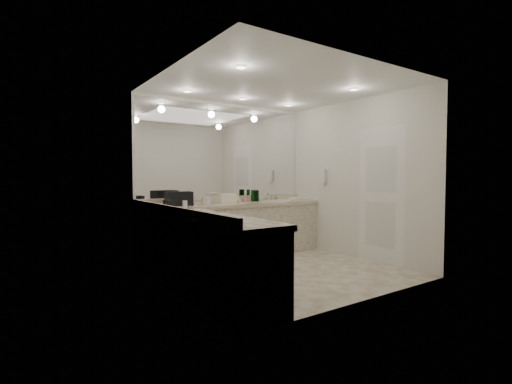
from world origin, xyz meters
TOP-DOWN VIEW (x-y plane):
  - floor at (0.00, 0.00)m, footprint 3.20×3.20m
  - ceiling at (0.00, 0.00)m, footprint 3.20×3.20m
  - wall_back at (0.00, 1.50)m, footprint 3.20×0.02m
  - wall_left at (-1.60, 0.00)m, footprint 0.02×3.00m
  - wall_right at (1.60, 0.00)m, footprint 0.02×3.00m
  - vanity_back_base at (0.00, 1.20)m, footprint 3.20×0.60m
  - vanity_back_top at (0.00, 1.19)m, footprint 3.20×0.64m
  - vanity_left_base at (-1.30, -0.30)m, footprint 0.60×2.40m
  - vanity_left_top at (-1.29, -0.30)m, footprint 0.64×2.42m
  - backsplash_back at (0.00, 1.48)m, footprint 3.20×0.04m
  - backsplash_left at (-1.58, 0.00)m, footprint 0.04×3.00m
  - mirror_back at (0.00, 1.49)m, footprint 3.12×0.01m
  - mirror_left at (-1.59, 0.00)m, footprint 0.01×2.92m
  - sink at (0.95, 1.20)m, footprint 0.44×0.44m
  - faucet at (0.95, 1.41)m, footprint 0.24×0.16m
  - wall_phone at (1.56, 0.70)m, footprint 0.06×0.10m
  - door at (1.59, -0.50)m, footprint 0.02×0.82m
  - black_toiletry_bag at (-1.00, 1.19)m, footprint 0.43×0.31m
  - black_bag_spill at (-1.30, 0.84)m, footprint 0.09×0.20m
  - cream_cosmetic_case at (-0.14, 1.23)m, footprint 0.30×0.20m
  - hand_towel at (1.37, 1.24)m, footprint 0.26×0.18m
  - lotion_left at (-1.30, 0.28)m, footprint 0.06×0.06m
  - soap_bottle_a at (-0.58, 1.20)m, footprint 0.10×0.10m
  - soap_bottle_b at (-0.50, 1.21)m, footprint 0.10×0.10m
  - soap_bottle_c at (0.05, 1.24)m, footprint 0.15×0.15m
  - green_bottle_0 at (0.49, 1.25)m, footprint 0.06×0.06m
  - green_bottle_1 at (0.43, 1.29)m, footprint 0.07×0.07m
  - green_bottle_2 at (0.46, 1.26)m, footprint 0.07×0.07m
  - green_bottle_3 at (0.55, 1.35)m, footprint 0.07×0.07m
  - amenity_bottle_0 at (0.01, 1.30)m, footprint 0.05×0.05m
  - amenity_bottle_1 at (0.28, 1.31)m, footprint 0.06×0.06m
  - amenity_bottle_2 at (0.55, 1.20)m, footprint 0.04×0.04m
  - amenity_bottle_3 at (-0.78, 1.18)m, footprint 0.06×0.06m
  - amenity_bottle_4 at (-0.28, 1.33)m, footprint 0.04×0.04m
  - amenity_bottle_5 at (0.21, 1.27)m, footprint 0.04×0.04m
  - amenity_bottle_6 at (-0.93, 1.24)m, footprint 0.05×0.05m

SIDE VIEW (x-z plane):
  - floor at x=0.00m, z-range 0.00..0.00m
  - vanity_back_base at x=0.00m, z-range 0.00..0.84m
  - vanity_left_base at x=-1.30m, z-range 0.00..0.84m
  - vanity_back_top at x=0.00m, z-range 0.84..0.90m
  - vanity_left_top at x=-1.29m, z-range 0.84..0.90m
  - sink at x=0.95m, z-range 0.88..0.91m
  - hand_towel at x=1.37m, z-range 0.90..0.94m
  - amenity_bottle_5 at x=0.21m, z-range 0.90..0.96m
  - amenity_bottle_2 at x=0.55m, z-range 0.90..0.97m
  - amenity_bottle_4 at x=-0.28m, z-range 0.90..0.98m
  - amenity_bottle_3 at x=-0.78m, z-range 0.90..0.98m
  - amenity_bottle_6 at x=-0.93m, z-range 0.90..0.99m
  - amenity_bottle_1 at x=0.28m, z-range 0.90..0.99m
  - amenity_bottle_0 at x=0.01m, z-range 0.90..0.99m
  - backsplash_back at x=0.00m, z-range 0.90..1.00m
  - backsplash_left at x=-1.58m, z-range 0.90..1.00m
  - black_bag_spill at x=-1.30m, z-range 0.90..1.01m
  - lotion_left at x=-1.30m, z-range 0.90..1.04m
  - faucet at x=0.95m, z-range 0.90..1.04m
  - soap_bottle_c at x=0.05m, z-range 0.90..1.05m
  - cream_cosmetic_case at x=-0.14m, z-range 0.90..1.06m
  - soap_bottle_b at x=-0.50m, z-range 0.90..1.07m
  - green_bottle_2 at x=0.46m, z-range 0.90..1.09m
  - green_bottle_3 at x=0.55m, z-range 0.90..1.10m
  - green_bottle_0 at x=0.49m, z-range 0.90..1.10m
  - soap_bottle_a at x=-0.58m, z-range 0.90..1.10m
  - green_bottle_1 at x=0.43m, z-range 0.90..1.10m
  - black_toiletry_bag at x=-1.00m, z-range 0.90..1.12m
  - door at x=1.59m, z-range 0.00..2.10m
  - wall_back at x=0.00m, z-range 0.00..2.60m
  - wall_left at x=-1.60m, z-range 0.00..2.60m
  - wall_right at x=1.60m, z-range 0.00..2.60m
  - wall_phone at x=1.56m, z-range 1.23..1.47m
  - mirror_back at x=0.00m, z-range 1.00..2.55m
  - mirror_left at x=-1.59m, z-range 1.00..2.55m
  - ceiling at x=0.00m, z-range 2.60..2.60m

